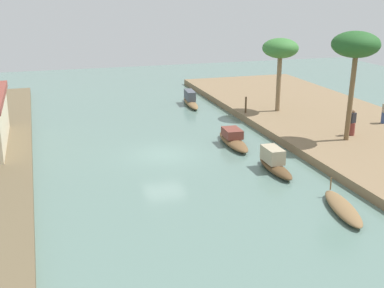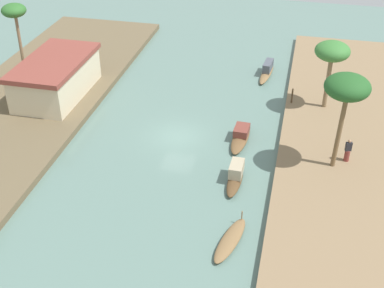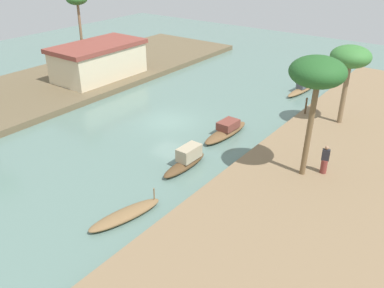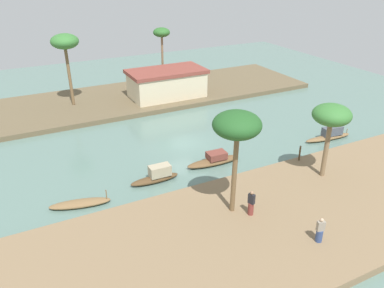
{
  "view_description": "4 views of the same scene",
  "coord_description": "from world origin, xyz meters",
  "px_view_note": "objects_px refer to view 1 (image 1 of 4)",
  "views": [
    {
      "loc": [
        -29.45,
        7.19,
        10.1
      ],
      "look_at": [
        -1.3,
        -1.45,
        0.94
      ],
      "focal_mm": 48.03,
      "sensor_mm": 36.0,
      "label": 1
    },
    {
      "loc": [
        -33.04,
        -8.71,
        21.51
      ],
      "look_at": [
        -2.4,
        -1.7,
        1.08
      ],
      "focal_mm": 48.68,
      "sensor_mm": 36.0,
      "label": 2
    },
    {
      "loc": [
        -22.18,
        -18.57,
        12.81
      ],
      "look_at": [
        -2.67,
        -4.19,
        0.44
      ],
      "focal_mm": 38.22,
      "sensor_mm": 36.0,
      "label": 3
    },
    {
      "loc": [
        -14.0,
        -29.27,
        15.46
      ],
      "look_at": [
        -0.1,
        -2.15,
        0.85
      ],
      "focal_mm": 36.37,
      "sensor_mm": 36.0,
      "label": 4
    }
  ],
  "objects_px": {
    "sampan_foreground": "(233,139)",
    "person_by_mooring": "(352,124)",
    "sampan_open_hull": "(274,163)",
    "palm_tree_left_far": "(280,50)",
    "mooring_post": "(246,105)",
    "palm_tree_left_near": "(356,46)",
    "person_on_near_bank": "(384,114)",
    "sampan_downstream_large": "(190,100)",
    "sampan_upstream_small": "(343,208)"
  },
  "relations": [
    {
      "from": "sampan_foreground",
      "to": "sampan_open_hull",
      "type": "distance_m",
      "value": 5.32
    },
    {
      "from": "sampan_downstream_large",
      "to": "palm_tree_left_far",
      "type": "distance_m",
      "value": 9.5
    },
    {
      "from": "sampan_foreground",
      "to": "person_by_mooring",
      "type": "distance_m",
      "value": 8.0
    },
    {
      "from": "palm_tree_left_far",
      "to": "mooring_post",
      "type": "bearing_deg",
      "value": 88.28
    },
    {
      "from": "sampan_foreground",
      "to": "palm_tree_left_far",
      "type": "height_order",
      "value": "palm_tree_left_far"
    },
    {
      "from": "person_by_mooring",
      "to": "mooring_post",
      "type": "xyz_separation_m",
      "value": [
        7.82,
        4.34,
        -0.11
      ]
    },
    {
      "from": "person_on_near_bank",
      "to": "palm_tree_left_near",
      "type": "relative_size",
      "value": 0.23
    },
    {
      "from": "sampan_downstream_large",
      "to": "sampan_foreground",
      "type": "bearing_deg",
      "value": -177.67
    },
    {
      "from": "palm_tree_left_near",
      "to": "sampan_foreground",
      "type": "bearing_deg",
      "value": 69.12
    },
    {
      "from": "sampan_open_hull",
      "to": "sampan_foreground",
      "type": "bearing_deg",
      "value": 5.62
    },
    {
      "from": "palm_tree_left_near",
      "to": "person_by_mooring",
      "type": "bearing_deg",
      "value": -47.12
    },
    {
      "from": "person_on_near_bank",
      "to": "palm_tree_left_near",
      "type": "bearing_deg",
      "value": -44.27
    },
    {
      "from": "person_on_near_bank",
      "to": "person_by_mooring",
      "type": "height_order",
      "value": "person_by_mooring"
    },
    {
      "from": "sampan_open_hull",
      "to": "sampan_downstream_large",
      "type": "bearing_deg",
      "value": 0.1
    },
    {
      "from": "sampan_open_hull",
      "to": "person_by_mooring",
      "type": "height_order",
      "value": "person_by_mooring"
    },
    {
      "from": "sampan_open_hull",
      "to": "palm_tree_left_near",
      "type": "relative_size",
      "value": 0.55
    },
    {
      "from": "sampan_open_hull",
      "to": "person_on_near_bank",
      "type": "bearing_deg",
      "value": -62.91
    },
    {
      "from": "sampan_open_hull",
      "to": "person_on_near_bank",
      "type": "xyz_separation_m",
      "value": [
        5.51,
        -11.33,
        0.7
      ]
    },
    {
      "from": "person_by_mooring",
      "to": "mooring_post",
      "type": "distance_m",
      "value": 8.94
    },
    {
      "from": "sampan_open_hull",
      "to": "palm_tree_left_far",
      "type": "distance_m",
      "value": 13.48
    },
    {
      "from": "sampan_upstream_small",
      "to": "person_on_near_bank",
      "type": "relative_size",
      "value": 2.66
    },
    {
      "from": "palm_tree_left_far",
      "to": "palm_tree_left_near",
      "type": "bearing_deg",
      "value": -174.84
    },
    {
      "from": "person_on_near_bank",
      "to": "sampan_foreground",
      "type": "bearing_deg",
      "value": -73.35
    },
    {
      "from": "sampan_upstream_small",
      "to": "palm_tree_left_near",
      "type": "distance_m",
      "value": 12.17
    },
    {
      "from": "sampan_foreground",
      "to": "mooring_post",
      "type": "distance_m",
      "value": 6.95
    },
    {
      "from": "sampan_foreground",
      "to": "palm_tree_left_near",
      "type": "relative_size",
      "value": 0.69
    },
    {
      "from": "sampan_foreground",
      "to": "mooring_post",
      "type": "height_order",
      "value": "mooring_post"
    },
    {
      "from": "sampan_downstream_large",
      "to": "sampan_foreground",
      "type": "xyz_separation_m",
      "value": [
        -12.08,
        0.74,
        -0.07
      ]
    },
    {
      "from": "sampan_downstream_large",
      "to": "sampan_foreground",
      "type": "distance_m",
      "value": 12.1
    },
    {
      "from": "sampan_upstream_small",
      "to": "person_on_near_bank",
      "type": "height_order",
      "value": "person_on_near_bank"
    },
    {
      "from": "sampan_downstream_large",
      "to": "sampan_open_hull",
      "type": "relative_size",
      "value": 1.3
    },
    {
      "from": "sampan_downstream_large",
      "to": "person_by_mooring",
      "type": "height_order",
      "value": "person_by_mooring"
    },
    {
      "from": "sampan_upstream_small",
      "to": "palm_tree_left_far",
      "type": "xyz_separation_m",
      "value": [
        17.2,
        -5.06,
        5.11
      ]
    },
    {
      "from": "person_by_mooring",
      "to": "palm_tree_left_far",
      "type": "height_order",
      "value": "palm_tree_left_far"
    },
    {
      "from": "sampan_upstream_small",
      "to": "palm_tree_left_far",
      "type": "relative_size",
      "value": 0.75
    },
    {
      "from": "person_by_mooring",
      "to": "palm_tree_left_far",
      "type": "bearing_deg",
      "value": 81.39
    },
    {
      "from": "sampan_downstream_large",
      "to": "sampan_upstream_small",
      "type": "relative_size",
      "value": 1.17
    },
    {
      "from": "palm_tree_left_near",
      "to": "person_on_near_bank",
      "type": "bearing_deg",
      "value": -59.92
    },
    {
      "from": "sampan_downstream_large",
      "to": "person_on_near_bank",
      "type": "bearing_deg",
      "value": -131.35
    },
    {
      "from": "person_by_mooring",
      "to": "sampan_downstream_large",
      "type": "bearing_deg",
      "value": 96.14
    },
    {
      "from": "person_on_near_bank",
      "to": "person_by_mooring",
      "type": "distance_m",
      "value": 4.48
    },
    {
      "from": "sampan_upstream_small",
      "to": "sampan_open_hull",
      "type": "relative_size",
      "value": 1.11
    },
    {
      "from": "person_by_mooring",
      "to": "palm_tree_left_near",
      "type": "distance_m",
      "value": 5.35
    },
    {
      "from": "person_by_mooring",
      "to": "person_on_near_bank",
      "type": "bearing_deg",
      "value": 6.06
    },
    {
      "from": "sampan_open_hull",
      "to": "mooring_post",
      "type": "height_order",
      "value": "mooring_post"
    },
    {
      "from": "palm_tree_left_far",
      "to": "sampan_downstream_large",
      "type": "bearing_deg",
      "value": 41.07
    },
    {
      "from": "sampan_downstream_large",
      "to": "person_on_near_bank",
      "type": "relative_size",
      "value": 3.1
    },
    {
      "from": "person_on_near_bank",
      "to": "person_by_mooring",
      "type": "xyz_separation_m",
      "value": [
        -2.01,
        4.0,
        0.07
      ]
    },
    {
      "from": "sampan_downstream_large",
      "to": "palm_tree_left_far",
      "type": "relative_size",
      "value": 0.87
    },
    {
      "from": "sampan_upstream_small",
      "to": "palm_tree_left_far",
      "type": "bearing_deg",
      "value": -3.39
    }
  ]
}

